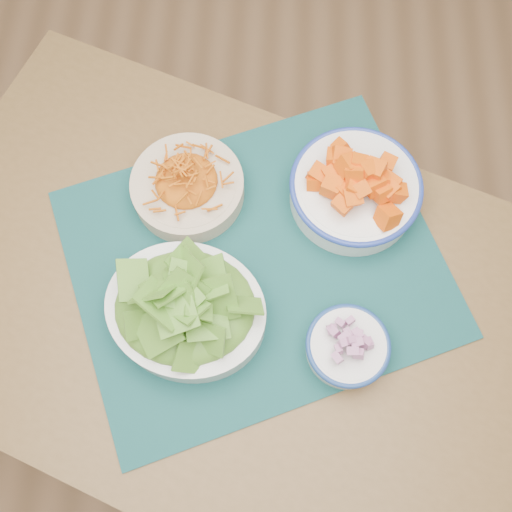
{
  "coord_description": "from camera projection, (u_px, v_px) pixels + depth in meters",
  "views": [
    {
      "loc": [
        0.07,
        -0.34,
        1.68
      ],
      "look_at": [
        0.05,
        -0.02,
        0.78
      ],
      "focal_mm": 40.0,
      "sensor_mm": 36.0,
      "label": 1
    }
  ],
  "objects": [
    {
      "name": "placemat",
      "position": [
        256.0,
        262.0,
        0.98
      ],
      "size": [
        0.76,
        0.7,
        0.0
      ],
      "primitive_type": "cube",
      "rotation": [
        0.0,
        0.0,
        0.39
      ],
      "color": "#0B2E2E",
      "rests_on": "table"
    },
    {
      "name": "carrot_bowl",
      "position": [
        187.0,
        184.0,
        0.99
      ],
      "size": [
        0.23,
        0.23,
        0.08
      ],
      "rotation": [
        0.0,
        0.0,
        0.21
      ],
      "color": "beige",
      "rests_on": "placemat"
    },
    {
      "name": "squash_bowl",
      "position": [
        356.0,
        185.0,
        0.97
      ],
      "size": [
        0.28,
        0.28,
        0.11
      ],
      "rotation": [
        0.0,
        0.0,
        -0.28
      ],
      "color": "white",
      "rests_on": "placemat"
    },
    {
      "name": "table",
      "position": [
        221.0,
        309.0,
        1.07
      ],
      "size": [
        1.29,
        1.08,
        0.75
      ],
      "rotation": [
        0.0,
        0.0,
        -0.37
      ],
      "color": "brown",
      "rests_on": "ground"
    },
    {
      "name": "lettuce_bowl",
      "position": [
        185.0,
        307.0,
        0.89
      ],
      "size": [
        0.31,
        0.28,
        0.13
      ],
      "rotation": [
        0.0,
        0.0,
        -0.25
      ],
      "color": "white",
      "rests_on": "placemat"
    },
    {
      "name": "ground",
      "position": [
        238.0,
        340.0,
        1.7
      ],
      "size": [
        4.0,
        4.0,
        0.0
      ],
      "primitive_type": "plane",
      "color": "#9B714B",
      "rests_on": "ground"
    },
    {
      "name": "onion_bowl",
      "position": [
        348.0,
        346.0,
        0.9
      ],
      "size": [
        0.16,
        0.16,
        0.07
      ],
      "rotation": [
        0.0,
        0.0,
        0.3
      ],
      "color": "silver",
      "rests_on": "placemat"
    }
  ]
}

